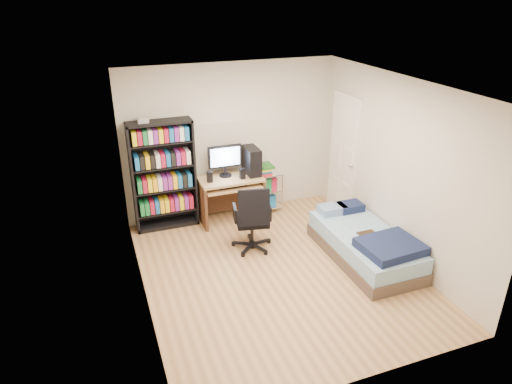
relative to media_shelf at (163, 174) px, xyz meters
name	(u,v)px	position (x,y,z in m)	size (l,w,h in m)	color
room	(280,187)	(1.16, -1.84, 0.36)	(3.58, 4.08, 2.58)	tan
media_shelf	(163,174)	(0.00, 0.00, 0.00)	(0.97, 0.32, 1.80)	black
computer_desk	(235,180)	(1.12, -0.13, -0.21)	(1.00, 0.58, 1.26)	tan
office_chair	(252,229)	(1.03, -1.16, -0.56)	(0.72, 0.72, 1.02)	black
wire_cart	(264,181)	(1.65, -0.06, -0.33)	(0.56, 0.43, 0.86)	white
bed	(366,244)	(2.44, -1.96, -0.66)	(0.90, 1.80, 0.51)	brown
door	(344,155)	(2.88, -0.49, 0.11)	(0.12, 0.80, 2.00)	white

